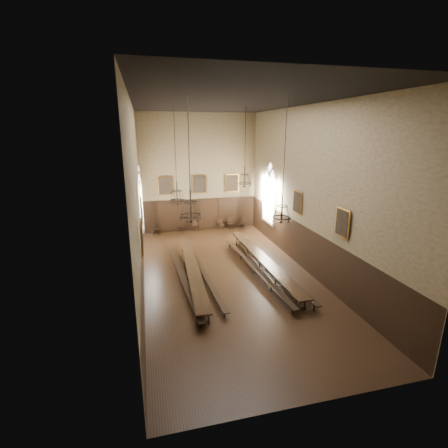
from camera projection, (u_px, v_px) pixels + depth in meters
name	position (u px, v px, depth m)	size (l,w,h in m)	color
floor	(228.00, 276.00, 17.80)	(9.00, 18.00, 0.02)	black
ceiling	(229.00, 101.00, 15.31)	(9.00, 18.00, 0.02)	black
wall_back	(199.00, 174.00, 24.96)	(9.00, 0.02, 9.00)	#887553
wall_front	(318.00, 261.00, 8.14)	(9.00, 0.02, 9.00)	#887553
wall_left	(137.00, 199.00, 15.52)	(0.02, 18.00, 9.00)	#887553
wall_right	(309.00, 191.00, 17.59)	(0.02, 18.00, 9.00)	#887553
wainscot_panelling	(228.00, 255.00, 17.45)	(9.00, 18.00, 2.50)	black
table_left	(193.00, 273.00, 17.25)	(1.13, 9.52, 0.74)	black
table_right	(263.00, 265.00, 18.33)	(0.89, 9.78, 0.76)	black
bench_left_outer	(181.00, 274.00, 17.31)	(0.80, 10.17, 0.46)	black
bench_left_inner	(202.00, 272.00, 17.63)	(0.71, 9.11, 0.41)	black
bench_right_inner	(254.00, 269.00, 17.98)	(0.84, 9.48, 0.43)	black
bench_right_outer	(272.00, 265.00, 18.49)	(0.58, 9.96, 0.45)	black
chair_0	(157.00, 231.00, 24.84)	(0.55, 0.55, 0.98)	black
chair_2	(181.00, 229.00, 25.33)	(0.57, 0.57, 1.01)	black
chair_3	(196.00, 228.00, 25.65)	(0.44, 0.44, 0.88)	black
chair_5	(221.00, 226.00, 26.11)	(0.43, 0.43, 0.86)	black
chair_6	(231.00, 226.00, 26.24)	(0.46, 0.46, 0.94)	black
chair_7	(243.00, 225.00, 26.53)	(0.47, 0.47, 0.87)	black
chandelier_back_left	(177.00, 195.00, 18.78)	(0.89, 0.89, 5.39)	black
chandelier_back_right	(245.00, 178.00, 19.60)	(0.81, 0.81, 4.53)	black
chandelier_front_left	(191.00, 209.00, 13.85)	(0.92, 0.92, 5.02)	black
chandelier_front_right	(282.00, 209.00, 14.28)	(0.80, 0.80, 5.18)	black
portrait_back_0	(166.00, 185.00, 24.47)	(1.10, 0.12, 1.40)	#BC7B2D
portrait_back_1	(200.00, 184.00, 25.06)	(1.10, 0.12, 1.40)	#BC7B2D
portrait_back_2	(232.00, 183.00, 25.66)	(1.10, 0.12, 1.40)	#BC7B2D
portrait_left_0	(141.00, 211.00, 16.70)	(0.12, 1.00, 1.30)	#BC7B2D
portrait_left_1	(141.00, 237.00, 12.50)	(0.12, 1.00, 1.30)	#BC7B2D
portrait_right_0	(297.00, 202.00, 18.71)	(0.12, 1.00, 1.30)	#BC7B2D
portrait_right_1	(342.00, 223.00, 14.51)	(0.12, 1.00, 1.30)	#BC7B2D
window_right	(269.00, 193.00, 23.01)	(0.20, 2.20, 4.60)	white
window_left	(141.00, 199.00, 20.98)	(0.20, 2.20, 4.60)	white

